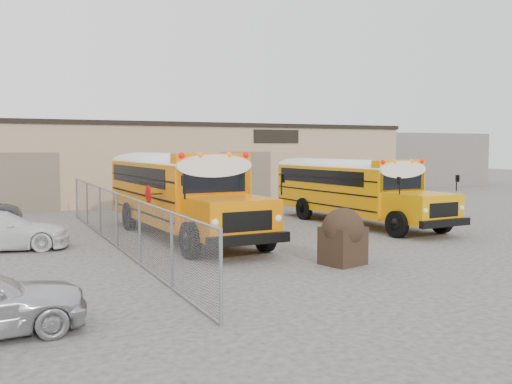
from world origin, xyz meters
name	(u,v)px	position (x,y,z in m)	size (l,w,h in m)	color
ground	(325,249)	(0.00, 0.00, 0.00)	(120.00, 120.00, 0.00)	#403D3A
warehouse	(156,161)	(0.00, 19.99, 2.37)	(30.20, 10.20, 4.67)	tan
chainlink_fence	(117,220)	(-6.00, 3.00, 0.90)	(0.07, 18.07, 1.81)	gray
distant_building_right	(411,159)	(24.00, 24.00, 2.20)	(10.00, 8.00, 4.40)	slate
school_bus_left	(131,178)	(-3.65, 11.16, 1.80)	(3.31, 10.72, 3.11)	orange
school_bus_right	(281,179)	(4.01, 10.61, 1.62)	(3.01, 9.70, 2.80)	orange
tarp_bundle	(343,235)	(-0.88, -2.30, 0.81)	(1.27, 1.19, 1.59)	black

